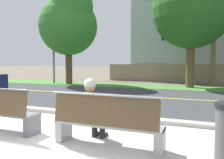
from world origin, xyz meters
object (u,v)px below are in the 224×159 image
at_px(streetlamp, 55,26).
at_px(shade_tree_left, 194,2).
at_px(seated_person_olive, 92,108).
at_px(bench_right, 106,123).
at_px(shade_tree_far_left, 69,21).

relative_size(streetlamp, shade_tree_left, 0.95).
bearing_deg(seated_person_olive, bench_right, -25.13).
bearing_deg(seated_person_olive, shade_tree_left, 82.45).
xyz_separation_m(bench_right, shade_tree_far_left, (-7.14, 10.15, 3.94)).
xyz_separation_m(seated_person_olive, streetlamp, (-8.25, 10.34, 3.57)).
height_order(shade_tree_far_left, shade_tree_left, shade_tree_left).
distance_m(bench_right, streetlamp, 14.11).
height_order(streetlamp, shade_tree_far_left, streetlamp).
relative_size(shade_tree_far_left, shade_tree_left, 0.86).
distance_m(streetlamp, shade_tree_far_left, 1.53).
bearing_deg(streetlamp, seated_person_olive, -51.39).
relative_size(bench_right, shade_tree_far_left, 0.30).
xyz_separation_m(seated_person_olive, shade_tree_far_left, (-6.77, 9.98, 3.73)).
xyz_separation_m(seated_person_olive, shade_tree_left, (1.43, 10.76, 4.45)).
distance_m(seated_person_olive, shade_tree_far_left, 12.62).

